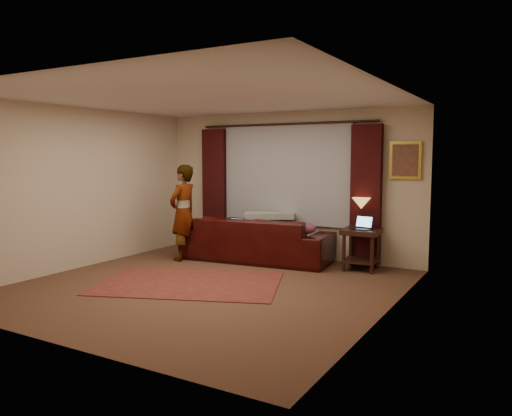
% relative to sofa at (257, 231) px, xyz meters
% --- Properties ---
extents(floor, '(5.00, 5.00, 0.01)m').
position_rel_sofa_xyz_m(floor, '(0.27, -1.88, -0.53)').
color(floor, brown).
rests_on(floor, ground).
extents(ceiling, '(5.00, 5.00, 0.02)m').
position_rel_sofa_xyz_m(ceiling, '(0.27, -1.88, 2.08)').
color(ceiling, silver).
rests_on(ceiling, ground).
extents(wall_back, '(5.00, 0.02, 2.60)m').
position_rel_sofa_xyz_m(wall_back, '(0.27, 0.62, 0.78)').
color(wall_back, beige).
rests_on(wall_back, ground).
extents(wall_front, '(5.00, 0.02, 2.60)m').
position_rel_sofa_xyz_m(wall_front, '(0.27, -4.38, 0.78)').
color(wall_front, beige).
rests_on(wall_front, ground).
extents(wall_left, '(0.02, 5.00, 2.60)m').
position_rel_sofa_xyz_m(wall_left, '(-2.23, -1.88, 0.78)').
color(wall_left, beige).
rests_on(wall_left, ground).
extents(wall_right, '(0.02, 5.00, 2.60)m').
position_rel_sofa_xyz_m(wall_right, '(2.77, -1.88, 0.78)').
color(wall_right, beige).
rests_on(wall_right, ground).
extents(sheer_curtain, '(2.50, 0.05, 1.80)m').
position_rel_sofa_xyz_m(sheer_curtain, '(0.27, 0.56, 0.98)').
color(sheer_curtain, '#9B9CA3').
rests_on(sheer_curtain, wall_back).
extents(drape_left, '(0.50, 0.14, 2.30)m').
position_rel_sofa_xyz_m(drape_left, '(-1.23, 0.51, 0.66)').
color(drape_left, black).
rests_on(drape_left, floor).
extents(drape_right, '(0.50, 0.14, 2.30)m').
position_rel_sofa_xyz_m(drape_right, '(1.77, 0.51, 0.66)').
color(drape_right, black).
rests_on(drape_right, floor).
extents(curtain_rod, '(0.04, 0.04, 3.40)m').
position_rel_sofa_xyz_m(curtain_rod, '(0.27, 0.51, 1.86)').
color(curtain_rod, black).
rests_on(curtain_rod, wall_back).
extents(picture_frame, '(0.50, 0.04, 0.60)m').
position_rel_sofa_xyz_m(picture_frame, '(2.37, 0.59, 1.23)').
color(picture_frame, gold).
rests_on(picture_frame, wall_back).
extents(sofa, '(2.69, 1.39, 1.04)m').
position_rel_sofa_xyz_m(sofa, '(0.00, 0.00, 0.00)').
color(sofa, black).
rests_on(sofa, floor).
extents(throw_blanket, '(0.95, 0.68, 0.10)m').
position_rel_sofa_xyz_m(throw_blanket, '(0.10, 0.28, 0.52)').
color(throw_blanket, '#9A9893').
rests_on(throw_blanket, sofa).
extents(clothing_pile, '(0.55, 0.46, 0.21)m').
position_rel_sofa_xyz_m(clothing_pile, '(0.87, -0.03, 0.10)').
color(clothing_pile, brown).
rests_on(clothing_pile, sofa).
extents(laptop_sofa, '(0.37, 0.39, 0.22)m').
position_rel_sofa_xyz_m(laptop_sofa, '(-0.30, -0.28, 0.11)').
color(laptop_sofa, black).
rests_on(laptop_sofa, sofa).
extents(area_rug, '(2.98, 2.50, 0.01)m').
position_rel_sofa_xyz_m(area_rug, '(-0.04, -1.87, -0.51)').
color(area_rug, maroon).
rests_on(area_rug, floor).
extents(end_table, '(0.62, 0.62, 0.66)m').
position_rel_sofa_xyz_m(end_table, '(1.81, 0.18, -0.19)').
color(end_table, black).
rests_on(end_table, floor).
extents(tiffany_lamp, '(0.40, 0.40, 0.48)m').
position_rel_sofa_xyz_m(tiffany_lamp, '(1.74, 0.37, 0.38)').
color(tiffany_lamp, olive).
rests_on(tiffany_lamp, end_table).
extents(laptop_table, '(0.35, 0.37, 0.22)m').
position_rel_sofa_xyz_m(laptop_table, '(1.82, 0.12, 0.25)').
color(laptop_table, black).
rests_on(laptop_table, end_table).
extents(person, '(0.51, 0.51, 1.67)m').
position_rel_sofa_xyz_m(person, '(-1.14, -0.60, 0.31)').
color(person, '#9A9893').
rests_on(person, floor).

